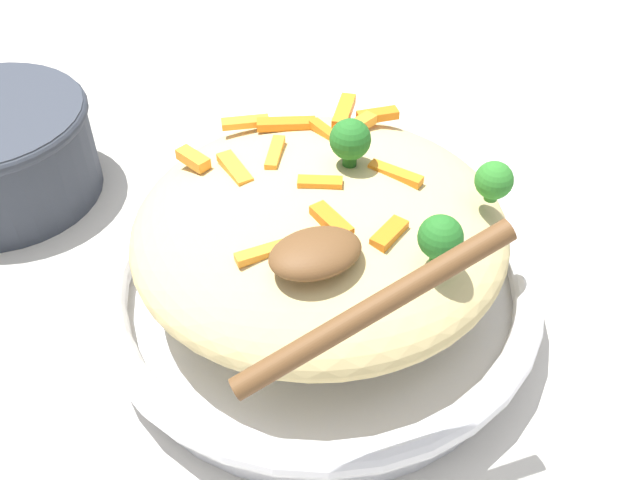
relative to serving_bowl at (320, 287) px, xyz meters
The scene contains 21 objects.
ground_plane 0.03m from the serving_bowl, ahead, with size 2.40×2.40×0.00m, color beige.
serving_bowl is the anchor object (origin of this frame).
pasta_mound 0.06m from the serving_bowl, ahead, with size 0.26×0.25×0.08m, color #D1BA7A.
carrot_piece_0 0.13m from the serving_bowl, 40.19° to the left, with size 0.03×0.01×0.01m, color orange.
carrot_piece_1 0.12m from the serving_bowl, 46.84° to the left, with size 0.04×0.01×0.01m, color orange.
carrot_piece_2 0.11m from the serving_bowl, ahead, with size 0.04×0.01×0.01m, color orange.
carrot_piece_3 0.11m from the serving_bowl, 62.98° to the left, with size 0.03×0.01×0.01m, color orange.
carrot_piece_4 0.10m from the serving_bowl, 104.11° to the right, with size 0.03×0.01×0.01m, color orange.
carrot_piece_5 0.11m from the serving_bowl, 106.84° to the left, with size 0.04×0.01×0.01m, color orange.
carrot_piece_6 0.13m from the serving_bowl, 134.75° to the left, with size 0.03×0.01×0.01m, color orange.
carrot_piece_7 0.12m from the serving_bowl, 83.32° to the left, with size 0.04×0.01×0.01m, color orange.
carrot_piece_8 0.11m from the serving_bowl, 144.53° to the right, with size 0.03×0.01×0.01m, color orange.
carrot_piece_9 0.13m from the serving_bowl, 54.89° to the left, with size 0.04×0.01×0.01m, color orange.
carrot_piece_10 0.11m from the serving_bowl, 70.75° to the right, with size 0.03×0.01×0.01m, color orange.
carrot_piece_11 0.13m from the serving_bowl, 99.99° to the left, with size 0.03×0.01×0.01m, color orange.
carrot_piece_12 0.11m from the serving_bowl, 135.83° to the left, with size 0.04×0.01×0.01m, color orange.
carrot_piece_13 0.10m from the serving_bowl, ahead, with size 0.03×0.01×0.01m, color orange.
broccoli_floret_0 0.15m from the serving_bowl, 26.97° to the right, with size 0.02×0.02×0.03m.
broccoli_floret_1 0.12m from the serving_bowl, 24.96° to the left, with size 0.03×0.03×0.03m.
broccoli_floret_2 0.14m from the serving_bowl, 67.96° to the right, with size 0.03×0.03×0.03m.
serving_spoon 0.14m from the serving_bowl, 109.62° to the right, with size 0.15×0.10×0.07m.
Camera 1 is at (-0.15, -0.34, 0.41)m, focal length 40.42 mm.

